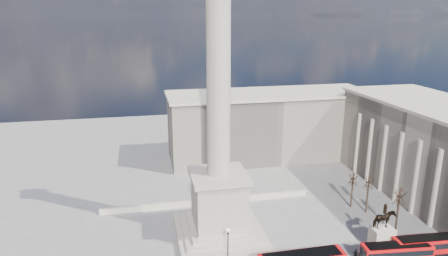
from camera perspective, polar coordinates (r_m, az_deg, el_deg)
ground at (r=64.27m, az=0.20°, el=-17.11°), size 180.00×180.00×0.00m
nelsons_column at (r=62.85m, az=-0.75°, el=-4.70°), size 14.00×14.00×49.85m
balustrade_wall at (r=77.70m, az=-2.33°, el=-10.48°), size 40.00×0.60×1.10m
building_east at (r=88.19m, az=28.60°, el=-3.08°), size 19.00×46.00×18.60m
building_northeast at (r=101.48m, az=6.49°, el=0.48°), size 51.00×17.00×16.60m
red_bus_c at (r=67.45m, az=27.05°, el=-15.16°), size 10.25×3.01×4.10m
red_bus_d at (r=64.02m, az=23.41°, el=-16.47°), size 10.09×3.26×4.02m
victorian_lamp at (r=57.92m, az=0.56°, el=-16.51°), size 0.58×0.58×6.72m
equestrian_statue at (r=66.09m, az=21.61°, el=-14.33°), size 4.10×3.07×8.51m
bare_tree_near at (r=70.94m, az=23.81°, el=-8.87°), size 2.01×2.01×8.80m
bare_tree_mid at (r=78.23m, az=17.98°, el=-6.82°), size 1.97×1.97×7.46m
bare_tree_far at (r=76.95m, az=20.00°, el=-7.19°), size 1.90×1.90×7.78m
pedestrian_walking at (r=64.81m, az=16.20°, el=-16.63°), size 0.72×0.63×1.66m
pedestrian_standing at (r=68.15m, az=22.81°, el=-15.60°), size 0.80×0.62×1.63m
pedestrian_crossing at (r=64.60m, az=18.31°, el=-16.82°), size 1.17×1.02×1.89m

